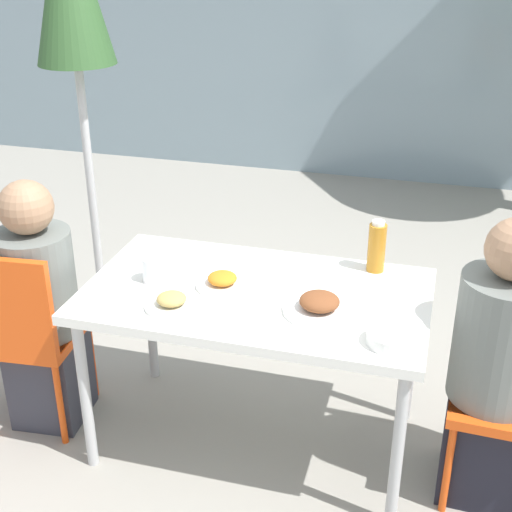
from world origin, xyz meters
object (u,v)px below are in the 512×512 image
closed_umbrella (71,2)px  salad_bowl (392,338)px  person_right (496,373)px  drinking_cup (153,270)px  person_left (41,312)px  chair_left (22,326)px  bottle (377,247)px  chair_right (509,371)px

closed_umbrella → salad_bowl: 2.17m
person_right → closed_umbrella: closed_umbrella is taller
person_right → drinking_cup: (-1.33, 0.01, 0.23)m
closed_umbrella → salad_bowl: size_ratio=12.84×
person_left → salad_bowl: (1.46, -0.16, 0.21)m
chair_left → salad_bowl: size_ratio=5.06×
chair_left → person_right: 1.87m
person_left → bottle: size_ratio=5.08×
person_right → closed_umbrella: size_ratio=0.52×
bottle → salad_bowl: size_ratio=1.29×
bottle → drinking_cup: bearing=-158.4°
closed_umbrella → chair_right: bearing=-20.2°
person_left → person_right: size_ratio=0.98×
chair_right → bottle: 0.69m
chair_right → person_right: person_right is taller
chair_right → closed_umbrella: bearing=-17.9°
chair_left → closed_umbrella: bearing=94.6°
closed_umbrella → drinking_cup: 1.42m
chair_left → closed_umbrella: closed_umbrella is taller
drinking_cup → salad_bowl: drinking_cup is taller
salad_bowl → chair_left: bearing=177.1°
person_left → closed_umbrella: closed_umbrella is taller
person_right → closed_umbrella: (-2.03, 0.85, 1.13)m
chair_left → bottle: size_ratio=3.94×
chair_right → salad_bowl: bearing=35.6°
chair_right → drinking_cup: 1.41m
chair_left → closed_umbrella: size_ratio=0.39×
chair_left → closed_umbrella: 1.53m
person_right → closed_umbrella: 2.48m
bottle → chair_left: bearing=-161.3°
person_right → bottle: size_ratio=5.21×
chair_right → bottle: (-0.55, 0.26, 0.32)m
person_left → salad_bowl: size_ratio=6.54×
closed_umbrella → person_right: bearing=-22.6°
chair_right → bottle: bottle is taller
person_left → drinking_cup: person_left is taller
bottle → person_left: bearing=-164.1°
closed_umbrella → bottle: bearing=-18.2°
bottle → chair_right: bearing=-25.8°
bottle → salad_bowl: bottle is taller
closed_umbrella → salad_bowl: bearing=-32.2°
salad_bowl → drinking_cup: bearing=167.6°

